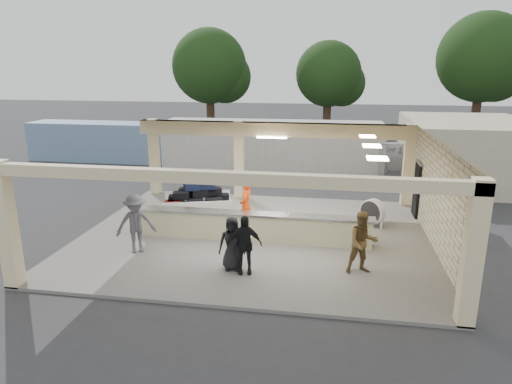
% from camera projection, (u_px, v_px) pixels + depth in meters
% --- Properties ---
extents(ground, '(120.00, 120.00, 0.00)m').
position_uv_depth(ground, '(254.00, 237.00, 16.14)').
color(ground, '#2C2C2F').
rests_on(ground, ground).
extents(pavilion, '(12.01, 10.00, 3.55)m').
position_uv_depth(pavilion, '(263.00, 196.00, 16.38)').
color(pavilion, '#65625E').
rests_on(pavilion, ground).
extents(baggage_counter, '(8.20, 0.58, 0.98)m').
position_uv_depth(baggage_counter, '(251.00, 227.00, 15.51)').
color(baggage_counter, '#C2C091').
rests_on(baggage_counter, pavilion).
extents(luggage_cart, '(2.89, 2.24, 1.49)m').
position_uv_depth(luggage_cart, '(197.00, 200.00, 17.45)').
color(luggage_cart, white).
rests_on(luggage_cart, pavilion).
extents(drum_fan, '(0.93, 0.83, 1.04)m').
position_uv_depth(drum_fan, '(373.00, 212.00, 16.85)').
color(drum_fan, white).
rests_on(drum_fan, pavilion).
extents(baggage_handler, '(0.39, 0.70, 1.91)m').
position_uv_depth(baggage_handler, '(246.00, 206.00, 16.20)').
color(baggage_handler, '#FD490D').
rests_on(baggage_handler, pavilion).
extents(passenger_a, '(0.96, 0.60, 1.83)m').
position_uv_depth(passenger_a, '(363.00, 243.00, 12.96)').
color(passenger_a, brown).
rests_on(passenger_a, pavilion).
extents(passenger_b, '(1.06, 0.57, 1.72)m').
position_uv_depth(passenger_b, '(244.00, 245.00, 12.95)').
color(passenger_b, black).
rests_on(passenger_b, pavilion).
extents(passenger_c, '(1.28, 1.00, 1.91)m').
position_uv_depth(passenger_c, '(136.00, 224.00, 14.40)').
color(passenger_c, '#4C4B50').
rests_on(passenger_c, pavilion).
extents(passenger_d, '(0.82, 0.42, 1.60)m').
position_uv_depth(passenger_d, '(232.00, 243.00, 13.20)').
color(passenger_d, black).
rests_on(passenger_d, pavilion).
extents(car_white_a, '(5.88, 4.08, 1.53)m').
position_uv_depth(car_white_a, '(405.00, 156.00, 26.73)').
color(car_white_a, silver).
rests_on(car_white_a, ground).
extents(car_white_b, '(5.13, 2.05, 1.60)m').
position_uv_depth(car_white_b, '(482.00, 156.00, 26.58)').
color(car_white_b, silver).
rests_on(car_white_b, ground).
extents(car_dark, '(4.75, 1.73, 1.58)m').
position_uv_depth(car_dark, '(365.00, 150.00, 28.66)').
color(car_dark, black).
rests_on(car_dark, ground).
extents(container_white, '(12.76, 2.82, 2.75)m').
position_uv_depth(container_white, '(272.00, 145.00, 26.82)').
color(container_white, silver).
rests_on(container_white, ground).
extents(container_blue, '(9.26, 2.26, 2.40)m').
position_uv_depth(container_blue, '(103.00, 141.00, 29.17)').
color(container_blue, '#789BC1').
rests_on(container_blue, ground).
extents(fence, '(12.06, 0.06, 2.03)m').
position_uv_depth(fence, '(503.00, 166.00, 22.65)').
color(fence, gray).
rests_on(fence, ground).
extents(tree_left, '(6.60, 6.30, 9.00)m').
position_uv_depth(tree_left, '(214.00, 69.00, 38.84)').
color(tree_left, '#382619').
rests_on(tree_left, ground).
extents(tree_mid, '(6.00, 5.60, 8.00)m').
position_uv_depth(tree_mid, '(332.00, 77.00, 39.30)').
color(tree_mid, '#382619').
rests_on(tree_mid, ground).
extents(tree_right, '(7.20, 7.00, 10.00)m').
position_uv_depth(tree_right, '(486.00, 61.00, 36.09)').
color(tree_right, '#382619').
rests_on(tree_right, ground).
extents(adjacent_building, '(6.00, 8.00, 3.20)m').
position_uv_depth(adjacent_building, '(467.00, 151.00, 23.69)').
color(adjacent_building, beige).
rests_on(adjacent_building, ground).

